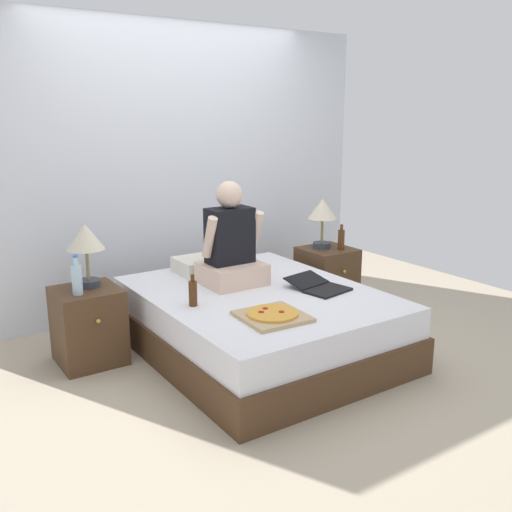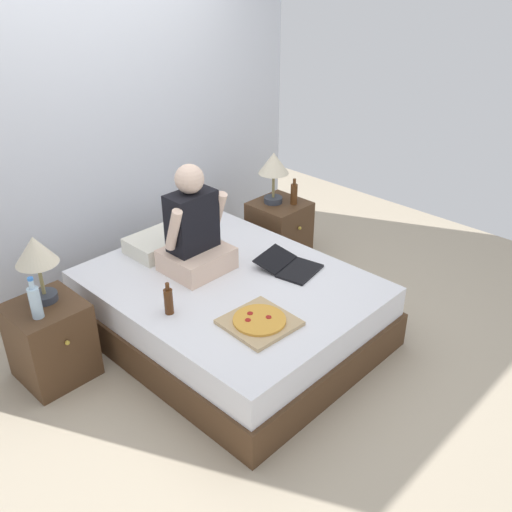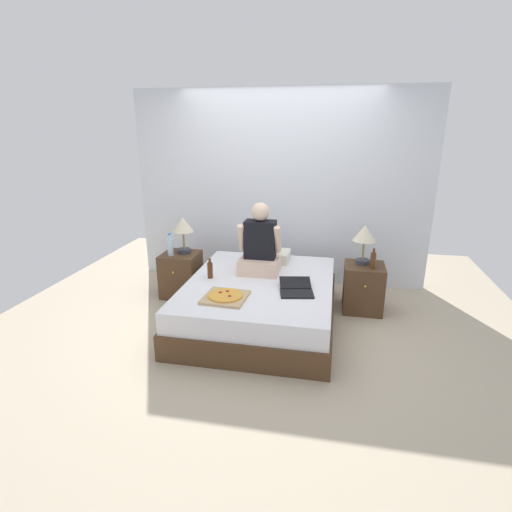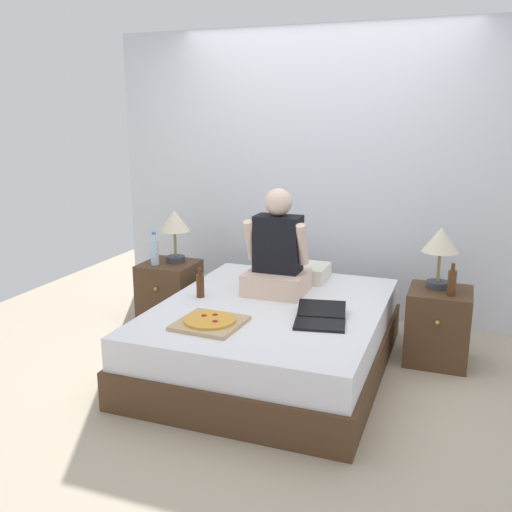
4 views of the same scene
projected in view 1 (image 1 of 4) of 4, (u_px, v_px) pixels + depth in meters
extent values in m
plane|color=tan|center=(259.00, 351.00, 4.28)|extent=(5.85, 5.85, 0.00)
cube|color=silver|center=(175.00, 169.00, 5.05)|extent=(3.85, 0.12, 2.50)
cube|color=#4C331E|center=(259.00, 335.00, 4.25)|extent=(1.56, 1.95, 0.26)
cube|color=white|center=(259.00, 305.00, 4.19)|extent=(1.51, 1.89, 0.22)
cube|color=#4C331E|center=(89.00, 326.00, 4.04)|extent=(0.44, 0.44, 0.54)
sphere|color=gold|center=(98.00, 321.00, 3.82)|extent=(0.03, 0.03, 0.03)
cylinder|color=#333842|center=(89.00, 283.00, 4.03)|extent=(0.16, 0.16, 0.05)
cylinder|color=olive|center=(87.00, 265.00, 4.00)|extent=(0.02, 0.02, 0.22)
cone|color=beige|center=(85.00, 237.00, 3.95)|extent=(0.26, 0.26, 0.18)
cylinder|color=silver|center=(77.00, 280.00, 3.83)|extent=(0.07, 0.07, 0.20)
cylinder|color=silver|center=(75.00, 261.00, 3.80)|extent=(0.03, 0.03, 0.06)
cylinder|color=blue|center=(75.00, 256.00, 3.79)|extent=(0.04, 0.04, 0.02)
cube|color=#4C331E|center=(327.00, 277.00, 5.23)|extent=(0.44, 0.44, 0.54)
sphere|color=gold|center=(344.00, 272.00, 5.01)|extent=(0.03, 0.03, 0.03)
cylinder|color=#333842|center=(322.00, 245.00, 5.18)|extent=(0.16, 0.16, 0.05)
cylinder|color=olive|center=(322.00, 231.00, 5.15)|extent=(0.02, 0.02, 0.22)
cone|color=beige|center=(323.00, 209.00, 5.10)|extent=(0.26, 0.26, 0.18)
cylinder|color=#512D14|center=(341.00, 240.00, 5.10)|extent=(0.06, 0.06, 0.18)
cylinder|color=#512D14|center=(342.00, 227.00, 5.07)|extent=(0.03, 0.03, 0.05)
cube|color=silver|center=(208.00, 264.00, 4.69)|extent=(0.52, 0.34, 0.12)
cube|color=beige|center=(232.00, 273.00, 4.33)|extent=(0.44, 0.40, 0.16)
cube|color=black|center=(230.00, 236.00, 4.29)|extent=(0.34, 0.20, 0.42)
sphere|color=beige|center=(229.00, 195.00, 4.21)|extent=(0.20, 0.20, 0.20)
cylinder|color=beige|center=(210.00, 237.00, 4.13)|extent=(0.07, 0.18, 0.32)
cylinder|color=beige|center=(255.00, 231.00, 4.35)|extent=(0.07, 0.18, 0.32)
cube|color=black|center=(328.00, 290.00, 4.16)|extent=(0.36, 0.28, 0.02)
cube|color=black|center=(306.00, 280.00, 4.29)|extent=(0.34, 0.25, 0.06)
cube|color=tan|center=(272.00, 316.00, 3.62)|extent=(0.42, 0.42, 0.03)
cylinder|color=gold|center=(272.00, 313.00, 3.61)|extent=(0.33, 0.33, 0.02)
cylinder|color=maroon|center=(261.00, 312.00, 3.61)|extent=(0.04, 0.04, 0.00)
cylinder|color=maroon|center=(282.00, 312.00, 3.61)|extent=(0.04, 0.04, 0.00)
cylinder|color=maroon|center=(265.00, 308.00, 3.67)|extent=(0.04, 0.04, 0.00)
cylinder|color=#4C2811|center=(193.00, 294.00, 3.84)|extent=(0.06, 0.06, 0.17)
cylinder|color=#4C2811|center=(192.00, 278.00, 3.81)|extent=(0.03, 0.03, 0.05)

